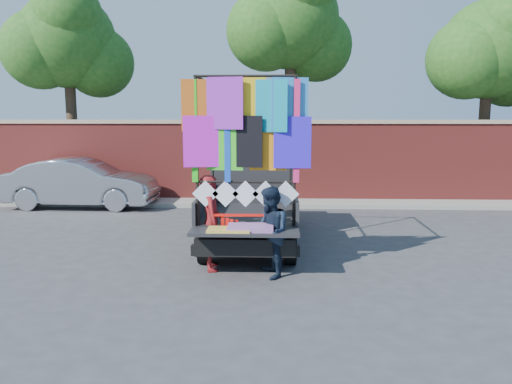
{
  "coord_description": "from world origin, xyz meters",
  "views": [
    {
      "loc": [
        0.52,
        -8.91,
        2.78
      ],
      "look_at": [
        0.18,
        0.07,
        1.38
      ],
      "focal_mm": 35.0,
      "sensor_mm": 36.0,
      "label": 1
    }
  ],
  "objects_px": {
    "man": "(270,232)",
    "woman": "(211,223)",
    "pickup_truck": "(253,199)",
    "sedan": "(81,183)"
  },
  "relations": [
    {
      "from": "pickup_truck",
      "to": "woman",
      "type": "distance_m",
      "value": 2.6
    },
    {
      "from": "woman",
      "to": "man",
      "type": "xyz_separation_m",
      "value": [
        1.06,
        -0.39,
        -0.07
      ]
    },
    {
      "from": "pickup_truck",
      "to": "man",
      "type": "xyz_separation_m",
      "value": [
        0.43,
        -2.91,
        -0.09
      ]
    },
    {
      "from": "pickup_truck",
      "to": "sedan",
      "type": "distance_m",
      "value": 6.32
    },
    {
      "from": "woman",
      "to": "sedan",
      "type": "bearing_deg",
      "value": 25.29
    },
    {
      "from": "man",
      "to": "woman",
      "type": "bearing_deg",
      "value": -124.5
    },
    {
      "from": "sedan",
      "to": "woman",
      "type": "relative_size",
      "value": 2.6
    },
    {
      "from": "sedan",
      "to": "woman",
      "type": "height_order",
      "value": "woman"
    },
    {
      "from": "sedan",
      "to": "man",
      "type": "height_order",
      "value": "man"
    },
    {
      "from": "pickup_truck",
      "to": "woman",
      "type": "bearing_deg",
      "value": -103.99
    }
  ]
}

